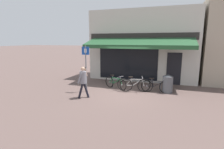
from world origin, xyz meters
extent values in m
plane|color=brown|center=(0.00, 0.00, 0.00)|extent=(160.00, 160.00, 0.00)
cube|color=beige|center=(0.44, 4.32, 2.49)|extent=(7.55, 3.00, 4.98)
cube|color=black|center=(-0.39, 2.81, 1.25)|extent=(4.15, 0.04, 2.20)
cube|color=black|center=(2.70, 2.81, 1.05)|extent=(0.90, 0.04, 2.10)
cube|color=#282623|center=(0.44, 2.80, 3.13)|extent=(7.17, 0.06, 0.44)
cube|color=#23512D|center=(0.44, 1.95, 2.80)|extent=(6.80, 1.76, 0.50)
cube|color=#23512D|center=(0.44, 1.07, 2.48)|extent=(6.80, 0.03, 0.20)
cylinder|color=#47494F|center=(0.62, 0.74, 0.55)|extent=(2.94, 0.04, 0.04)
cylinder|color=#47494F|center=(-0.80, 0.74, 0.28)|extent=(0.04, 0.04, 0.55)
cylinder|color=#47494F|center=(2.04, 0.74, 0.28)|extent=(0.04, 0.04, 0.55)
torus|color=black|center=(-0.10, 0.33, 0.34)|extent=(0.64, 0.35, 0.69)
cylinder|color=#9E9EA3|center=(-0.10, 0.33, 0.34)|extent=(0.09, 0.09, 0.07)
torus|color=black|center=(-1.02, 0.79, 0.34)|extent=(0.64, 0.35, 0.69)
cylinder|color=#9E9EA3|center=(-1.02, 0.79, 0.34)|extent=(0.09, 0.09, 0.07)
cylinder|color=#23703D|center=(-0.45, 0.51, 0.50)|extent=(0.53, 0.29, 0.37)
cylinder|color=#23703D|center=(-0.49, 0.52, 0.68)|extent=(0.58, 0.31, 0.05)
cylinder|color=#23703D|center=(-0.73, 0.65, 0.51)|extent=(0.12, 0.07, 0.36)
cylinder|color=#23703D|center=(-0.86, 0.71, 0.34)|extent=(0.34, 0.19, 0.05)
cylinder|color=#23703D|center=(-0.90, 0.72, 0.51)|extent=(0.29, 0.17, 0.36)
cylinder|color=#23703D|center=(-0.15, 0.36, 0.51)|extent=(0.15, 0.09, 0.33)
cylinder|color=#9E9EA3|center=(-0.78, 0.67, 0.73)|extent=(0.06, 0.04, 0.11)
cube|color=black|center=(-0.80, 0.67, 0.80)|extent=(0.26, 0.20, 0.05)
cylinder|color=#9E9EA3|center=(-0.20, 0.38, 0.74)|extent=(0.04, 0.04, 0.14)
cylinder|color=#9E9EA3|center=(-0.20, 0.38, 0.81)|extent=(0.25, 0.48, 0.03)
torus|color=black|center=(1.15, 0.53, 0.37)|extent=(0.74, 0.30, 0.74)
cylinder|color=#9E9EA3|center=(1.15, 0.53, 0.37)|extent=(0.09, 0.08, 0.07)
torus|color=black|center=(0.18, 0.25, 0.37)|extent=(0.74, 0.30, 0.74)
cylinder|color=#9E9EA3|center=(0.18, 0.25, 0.37)|extent=(0.09, 0.08, 0.07)
cylinder|color=#BCB7B2|center=(0.78, 0.41, 0.53)|extent=(0.55, 0.17, 0.39)
cylinder|color=#BCB7B2|center=(0.75, 0.39, 0.73)|extent=(0.60, 0.21, 0.05)
cylinder|color=#BCB7B2|center=(0.49, 0.32, 0.54)|extent=(0.11, 0.09, 0.39)
cylinder|color=#BCB7B2|center=(0.35, 0.30, 0.36)|extent=(0.35, 0.13, 0.05)
cylinder|color=#BCB7B2|center=(0.32, 0.27, 0.55)|extent=(0.31, 0.09, 0.39)
cylinder|color=#BCB7B2|center=(1.10, 0.50, 0.54)|extent=(0.14, 0.10, 0.36)
cylinder|color=#9E9EA3|center=(0.44, 0.29, 0.78)|extent=(0.06, 0.05, 0.11)
cube|color=black|center=(0.43, 0.28, 0.85)|extent=(0.26, 0.17, 0.06)
cylinder|color=#9E9EA3|center=(1.05, 0.47, 0.79)|extent=(0.03, 0.04, 0.14)
cylinder|color=#9E9EA3|center=(1.05, 0.47, 0.86)|extent=(0.17, 0.51, 0.06)
torus|color=black|center=(2.30, 0.67, 0.33)|extent=(0.67, 0.17, 0.66)
cylinder|color=#9E9EA3|center=(2.30, 0.67, 0.33)|extent=(0.07, 0.07, 0.08)
torus|color=black|center=(1.31, 0.60, 0.33)|extent=(0.67, 0.17, 0.66)
cylinder|color=#9E9EA3|center=(1.31, 0.60, 0.33)|extent=(0.07, 0.07, 0.08)
cylinder|color=black|center=(1.92, 0.66, 0.47)|extent=(0.55, 0.11, 0.35)
cylinder|color=black|center=(1.88, 0.67, 0.64)|extent=(0.61, 0.07, 0.05)
cylinder|color=black|center=(1.61, 0.64, 0.48)|extent=(0.12, 0.08, 0.35)
cylinder|color=black|center=(1.48, 0.61, 0.32)|extent=(0.35, 0.06, 0.05)
cylinder|color=black|center=(1.44, 0.63, 0.49)|extent=(0.30, 0.10, 0.34)
cylinder|color=black|center=(2.24, 0.68, 0.48)|extent=(0.15, 0.07, 0.32)
cylinder|color=#9E9EA3|center=(1.56, 0.66, 0.70)|extent=(0.06, 0.04, 0.11)
cube|color=black|center=(1.54, 0.67, 0.77)|extent=(0.25, 0.12, 0.06)
cylinder|color=#9E9EA3|center=(2.18, 0.70, 0.70)|extent=(0.03, 0.04, 0.14)
cylinder|color=#9E9EA3|center=(2.18, 0.71, 0.77)|extent=(0.06, 0.52, 0.09)
cylinder|color=black|center=(-1.47, -1.44, 0.38)|extent=(0.34, 0.14, 0.79)
cylinder|color=black|center=(-1.67, -1.65, 0.38)|extent=(0.34, 0.14, 0.79)
cylinder|color=gray|center=(-1.57, -1.54, 1.06)|extent=(0.37, 0.37, 0.60)
sphere|color=tan|center=(-1.57, -1.54, 1.49)|extent=(0.20, 0.20, 0.20)
cylinder|color=gray|center=(-1.64, -1.75, 1.06)|extent=(0.28, 0.18, 0.54)
cylinder|color=gray|center=(-1.54, -1.34, 1.20)|extent=(0.21, 0.20, 0.27)
cylinder|color=tan|center=(-1.51, -1.34, 1.28)|extent=(0.13, 0.19, 0.41)
cube|color=black|center=(-1.53, -1.38, 1.47)|extent=(0.03, 0.07, 0.14)
cylinder|color=#515459|center=(2.41, 0.84, 0.45)|extent=(0.57, 0.57, 0.91)
cone|color=#33353A|center=(2.41, 0.84, 0.96)|extent=(0.58, 0.58, 0.11)
cylinder|color=slate|center=(-1.94, -0.50, 1.30)|extent=(0.07, 0.07, 2.60)
cube|color=#14429E|center=(-1.94, -0.51, 2.32)|extent=(0.44, 0.02, 0.44)
cube|color=white|center=(-1.94, -0.52, 2.32)|extent=(0.14, 0.01, 0.22)
camera|label=1|loc=(2.56, -9.09, 2.87)|focal=28.00mm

